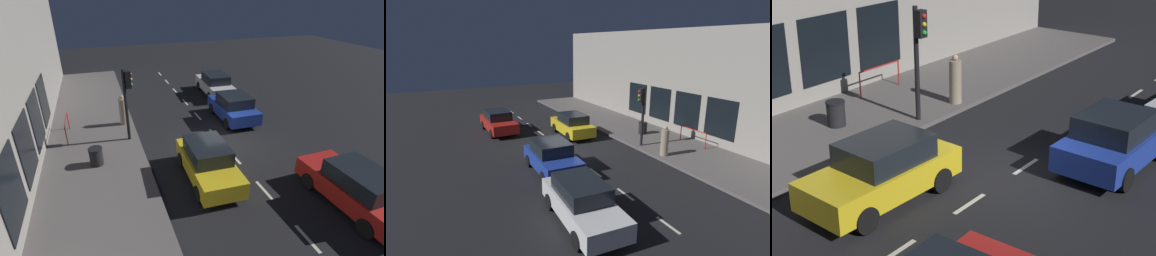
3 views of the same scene
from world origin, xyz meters
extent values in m
plane|color=black|center=(0.00, 0.00, 0.00)|extent=(60.00, 60.00, 0.00)
cube|color=#5B5654|center=(6.25, 0.00, 0.07)|extent=(4.50, 32.00, 0.15)
cube|color=gray|center=(8.80, 0.00, 3.64)|extent=(0.60, 32.00, 7.29)
cube|color=black|center=(8.47, -3.99, 1.93)|extent=(0.04, 2.15, 2.37)
cube|color=black|center=(8.47, -1.33, 1.93)|extent=(0.04, 2.15, 2.37)
cube|color=black|center=(8.47, 1.33, 1.93)|extent=(0.04, 2.15, 2.37)
cube|color=black|center=(8.47, 3.99, 1.93)|extent=(0.04, 2.15, 2.37)
cube|color=beige|center=(0.00, -14.00, 0.00)|extent=(0.12, 1.20, 0.01)
cube|color=beige|center=(0.00, -11.40, 0.00)|extent=(0.12, 1.20, 0.01)
cube|color=beige|center=(0.00, -8.80, 0.00)|extent=(0.12, 1.20, 0.01)
cube|color=beige|center=(0.00, -6.20, 0.00)|extent=(0.12, 1.20, 0.01)
cube|color=beige|center=(0.00, -3.60, 0.00)|extent=(0.12, 1.20, 0.01)
cube|color=beige|center=(0.00, -1.00, 0.00)|extent=(0.12, 1.20, 0.01)
cube|color=beige|center=(0.00, 1.60, 0.00)|extent=(0.12, 1.20, 0.01)
cube|color=beige|center=(0.00, 4.20, 0.00)|extent=(0.12, 1.20, 0.01)
cube|color=beige|center=(0.00, 6.80, 0.00)|extent=(0.12, 1.20, 0.01)
cylinder|color=black|center=(4.48, -1.63, 1.99)|extent=(0.16, 0.16, 3.67)
cube|color=black|center=(4.28, -1.63, 3.30)|extent=(0.26, 0.32, 0.84)
sphere|color=red|center=(4.14, -1.63, 3.55)|extent=(0.15, 0.15, 0.15)
sphere|color=gold|center=(4.14, -1.63, 3.30)|extent=(0.15, 0.15, 0.15)
sphere|color=green|center=(4.14, -1.63, 3.05)|extent=(0.15, 0.15, 0.15)
cube|color=silver|center=(-2.63, -7.20, 0.63)|extent=(1.97, 4.39, 0.70)
cube|color=black|center=(-2.62, -7.02, 1.28)|extent=(1.64, 2.32, 0.60)
cylinder|color=black|center=(-1.91, -8.57, 0.32)|extent=(0.26, 0.65, 0.64)
cylinder|color=black|center=(-3.51, -8.48, 0.32)|extent=(0.26, 0.65, 0.64)
cylinder|color=black|center=(-1.75, -5.91, 0.32)|extent=(0.26, 0.65, 0.64)
cylinder|color=black|center=(-3.35, -5.82, 0.32)|extent=(0.26, 0.65, 0.64)
cube|color=red|center=(-2.60, 5.92, 0.63)|extent=(1.88, 4.34, 0.70)
cube|color=black|center=(-2.61, 6.10, 1.28)|extent=(1.62, 2.28, 0.60)
cylinder|color=black|center=(-1.74, 4.61, 0.32)|extent=(0.24, 0.65, 0.64)
cylinder|color=black|center=(-3.40, 4.57, 0.32)|extent=(0.24, 0.65, 0.64)
cylinder|color=black|center=(-1.81, 7.28, 0.32)|extent=(0.24, 0.65, 0.64)
cube|color=#1E389E|center=(-1.87, -2.53, 0.63)|extent=(1.97, 3.89, 0.70)
cube|color=black|center=(-1.87, -2.37, 1.28)|extent=(1.70, 2.04, 0.60)
cylinder|color=black|center=(-1.04, -3.74, 0.32)|extent=(0.24, 0.65, 0.64)
cylinder|color=black|center=(-2.78, -3.69, 0.32)|extent=(0.24, 0.65, 0.64)
cylinder|color=black|center=(-0.97, -1.36, 0.32)|extent=(0.24, 0.65, 0.64)
cylinder|color=black|center=(-2.71, -1.31, 0.32)|extent=(0.24, 0.65, 0.64)
cube|color=gold|center=(1.82, 2.73, 0.63)|extent=(1.88, 4.09, 0.70)
cube|color=black|center=(1.81, 2.57, 1.28)|extent=(1.60, 2.15, 0.60)
cylinder|color=black|center=(1.06, 4.01, 0.32)|extent=(0.24, 0.65, 0.64)
cylinder|color=black|center=(2.67, 3.95, 0.32)|extent=(0.24, 0.65, 0.64)
cylinder|color=black|center=(0.97, 1.52, 0.32)|extent=(0.24, 0.65, 0.64)
cylinder|color=black|center=(2.58, 1.46, 0.32)|extent=(0.24, 0.65, 0.64)
cylinder|color=gray|center=(4.51, -3.62, 0.91)|extent=(0.51, 0.51, 1.52)
sphere|color=tan|center=(4.51, -3.62, 1.77)|extent=(0.21, 0.21, 0.21)
cube|color=tan|center=(4.61, -3.64, 1.77)|extent=(0.05, 0.06, 0.06)
cylinder|color=black|center=(6.18, 0.34, 0.53)|extent=(0.58, 0.58, 0.75)
cylinder|color=black|center=(6.18, 0.34, 0.93)|extent=(0.61, 0.61, 0.06)
cylinder|color=red|center=(7.49, -3.92, 0.62)|extent=(0.05, 0.05, 0.95)
cylinder|color=red|center=(7.49, -1.94, 0.62)|extent=(0.05, 0.05, 0.95)
cylinder|color=red|center=(7.49, -2.93, 1.10)|extent=(0.05, 1.99, 0.05)
camera|label=1|loc=(5.69, 12.01, 7.23)|focal=27.01mm
camera|label=2|loc=(-7.28, -15.84, 6.34)|focal=28.46mm
camera|label=3|loc=(-7.44, 11.61, 7.07)|focal=54.84mm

